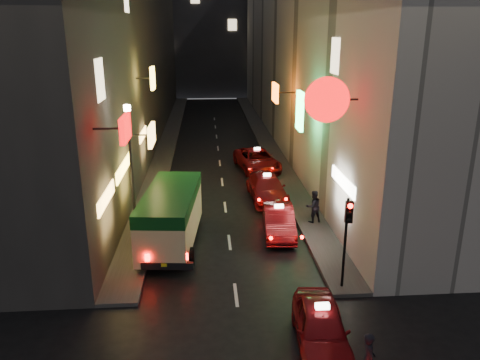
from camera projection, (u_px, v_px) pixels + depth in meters
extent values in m
cube|color=#3C3937|center=(117.00, 34.00, 38.14)|extent=(6.00, 52.00, 18.00)
cube|color=#F20A0A|center=(125.00, 128.00, 16.77)|extent=(0.18, 1.59, 0.91)
cube|color=#FFBE59|center=(152.00, 135.00, 23.18)|extent=(0.18, 1.97, 1.00)
cube|color=yellow|center=(153.00, 78.00, 27.49)|extent=(0.18, 1.25, 1.31)
cube|color=#FFBE59|center=(106.00, 197.00, 18.50)|extent=(0.10, 3.10, 0.55)
cube|color=yellow|center=(124.00, 167.00, 22.59)|extent=(0.10, 4.10, 0.55)
cube|color=#FFBE59|center=(143.00, 134.00, 29.69)|extent=(0.10, 3.11, 0.55)
cube|color=#FFE5B2|center=(100.00, 80.00, 17.92)|extent=(0.06, 1.30, 1.60)
cube|color=#BBB5AB|center=(311.00, 34.00, 39.27)|extent=(6.00, 52.00, 18.00)
cylinder|color=#F20A0A|center=(327.00, 100.00, 18.19)|extent=(1.77, 0.18, 1.77)
cube|color=#32FF6B|center=(300.00, 111.00, 24.71)|extent=(0.18, 1.26, 2.05)
cube|color=#EB570B|center=(275.00, 93.00, 31.02)|extent=(0.18, 1.93, 1.23)
cube|color=white|center=(343.00, 182.00, 20.44)|extent=(0.10, 3.38, 0.55)
cube|color=#FFE5B2|center=(335.00, 56.00, 21.26)|extent=(0.06, 1.30, 1.60)
cube|color=#37373C|center=(210.00, 18.00, 68.47)|extent=(30.00, 10.00, 22.00)
cube|color=#474542|center=(169.00, 140.00, 41.13)|extent=(1.50, 52.00, 0.15)
cube|color=#474542|center=(265.00, 139.00, 41.73)|extent=(1.50, 52.00, 0.15)
cube|color=beige|center=(171.00, 215.00, 20.79)|extent=(2.66, 6.14, 2.19)
cube|color=#0D4218|center=(170.00, 197.00, 20.53)|extent=(2.68, 6.16, 0.55)
cube|color=black|center=(171.00, 208.00, 21.00)|extent=(2.46, 3.77, 0.50)
cube|color=black|center=(167.00, 266.00, 18.29)|extent=(2.06, 0.38, 0.30)
cube|color=#FF0A05|center=(147.00, 258.00, 18.05)|extent=(0.18, 0.06, 0.28)
cube|color=#FF0A05|center=(186.00, 257.00, 18.15)|extent=(0.18, 0.06, 0.28)
cylinder|color=black|center=(156.00, 222.00, 22.87)|extent=(0.22, 0.76, 0.76)
cylinder|color=black|center=(192.00, 256.00, 19.37)|extent=(0.22, 0.76, 0.76)
imported|color=maroon|center=(321.00, 324.00, 14.22)|extent=(2.39, 5.02, 1.55)
cube|color=white|center=(323.00, 300.00, 13.96)|extent=(0.43, 0.21, 0.16)
imported|color=maroon|center=(279.00, 219.00, 22.22)|extent=(2.31, 4.94, 1.53)
cube|color=white|center=(279.00, 202.00, 21.96)|extent=(0.43, 0.21, 0.16)
sphere|color=#FF0A05|center=(271.00, 238.00, 20.09)|extent=(0.16, 0.16, 0.16)
sphere|color=#FF0A05|center=(302.00, 237.00, 20.18)|extent=(0.16, 0.16, 0.16)
imported|color=maroon|center=(267.00, 186.00, 26.77)|extent=(2.36, 5.19, 1.62)
cube|color=white|center=(267.00, 171.00, 26.49)|extent=(0.43, 0.20, 0.16)
sphere|color=#FF0A05|center=(259.00, 200.00, 24.52)|extent=(0.16, 0.16, 0.16)
sphere|color=#FF0A05|center=(286.00, 199.00, 24.62)|extent=(0.16, 0.16, 0.16)
imported|color=maroon|center=(257.00, 158.00, 32.38)|extent=(3.05, 5.59, 1.69)
cube|color=white|center=(257.00, 145.00, 32.09)|extent=(0.44, 0.25, 0.16)
sphere|color=#FF0A05|center=(250.00, 168.00, 30.03)|extent=(0.16, 0.16, 0.16)
sphere|color=#FF0A05|center=(273.00, 168.00, 30.14)|extent=(0.16, 0.16, 0.16)
imported|color=black|center=(369.00, 355.00, 12.68)|extent=(0.39, 0.60, 1.80)
imported|color=black|center=(313.00, 204.00, 23.17)|extent=(0.79, 0.60, 1.87)
cylinder|color=black|center=(345.00, 243.00, 17.04)|extent=(0.10, 0.10, 3.50)
cube|color=black|center=(349.00, 212.00, 16.47)|extent=(0.26, 0.18, 0.80)
sphere|color=#FF0A05|center=(350.00, 206.00, 16.28)|extent=(0.18, 0.18, 0.18)
sphere|color=black|center=(350.00, 213.00, 16.37)|extent=(0.17, 0.17, 0.17)
sphere|color=black|center=(349.00, 220.00, 16.45)|extent=(0.17, 0.17, 0.17)
cylinder|color=black|center=(132.00, 179.00, 20.26)|extent=(0.12, 0.12, 6.00)
cylinder|color=#FFE5BF|center=(127.00, 108.00, 19.31)|extent=(0.28, 0.28, 0.25)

